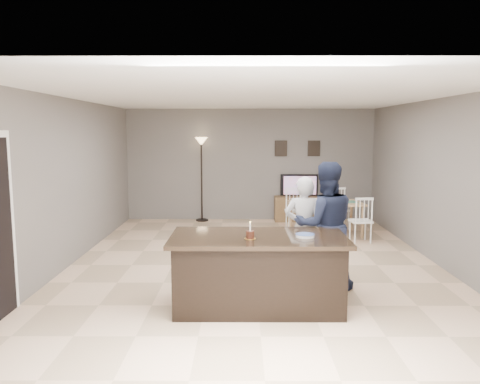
{
  "coord_description": "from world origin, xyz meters",
  "views": [
    {
      "loc": [
        -0.21,
        -7.4,
        2.18
      ],
      "look_at": [
        -0.23,
        -0.3,
        1.24
      ],
      "focal_mm": 35.0,
      "sensor_mm": 36.0,
      "label": 1
    }
  ],
  "objects_px": {
    "man": "(325,225)",
    "birthday_cake": "(250,235)",
    "kitchen_island": "(258,271)",
    "dining_table": "(326,208)",
    "tv_console": "(300,209)",
    "plate_stack": "(305,235)",
    "floor_lamp": "(201,156)",
    "woman": "(304,229)",
    "television": "(300,185)"
  },
  "relations": [
    {
      "from": "man",
      "to": "birthday_cake",
      "type": "height_order",
      "value": "man"
    },
    {
      "from": "kitchen_island",
      "to": "birthday_cake",
      "type": "distance_m",
      "value": 0.53
    },
    {
      "from": "dining_table",
      "to": "tv_console",
      "type": "bearing_deg",
      "value": 96.5
    },
    {
      "from": "man",
      "to": "plate_stack",
      "type": "bearing_deg",
      "value": 61.5
    },
    {
      "from": "floor_lamp",
      "to": "woman",
      "type": "bearing_deg",
      "value": -68.06
    },
    {
      "from": "dining_table",
      "to": "birthday_cake",
      "type": "bearing_deg",
      "value": -117.84
    },
    {
      "from": "floor_lamp",
      "to": "tv_console",
      "type": "bearing_deg",
      "value": -0.48
    },
    {
      "from": "plate_stack",
      "to": "floor_lamp",
      "type": "xyz_separation_m",
      "value": [
        -1.73,
        5.66,
        0.65
      ]
    },
    {
      "from": "man",
      "to": "tv_console",
      "type": "bearing_deg",
      "value": -95.88
    },
    {
      "from": "dining_table",
      "to": "floor_lamp",
      "type": "height_order",
      "value": "floor_lamp"
    },
    {
      "from": "tv_console",
      "to": "kitchen_island",
      "type": "bearing_deg",
      "value": -102.16
    },
    {
      "from": "kitchen_island",
      "to": "man",
      "type": "bearing_deg",
      "value": 38.05
    },
    {
      "from": "plate_stack",
      "to": "floor_lamp",
      "type": "distance_m",
      "value": 5.95
    },
    {
      "from": "kitchen_island",
      "to": "man",
      "type": "height_order",
      "value": "man"
    },
    {
      "from": "television",
      "to": "woman",
      "type": "bearing_deg",
      "value": 83.73
    },
    {
      "from": "tv_console",
      "to": "woman",
      "type": "height_order",
      "value": "woman"
    },
    {
      "from": "kitchen_island",
      "to": "man",
      "type": "xyz_separation_m",
      "value": [
        0.95,
        0.74,
        0.43
      ]
    },
    {
      "from": "woman",
      "to": "television",
      "type": "bearing_deg",
      "value": -82.93
    },
    {
      "from": "tv_console",
      "to": "plate_stack",
      "type": "xyz_separation_m",
      "value": [
        -0.64,
        -5.64,
        0.62
      ]
    },
    {
      "from": "woman",
      "to": "floor_lamp",
      "type": "height_order",
      "value": "floor_lamp"
    },
    {
      "from": "plate_stack",
      "to": "kitchen_island",
      "type": "bearing_deg",
      "value": 173.37
    },
    {
      "from": "woman",
      "to": "man",
      "type": "height_order",
      "value": "man"
    },
    {
      "from": "plate_stack",
      "to": "dining_table",
      "type": "height_order",
      "value": "plate_stack"
    },
    {
      "from": "kitchen_island",
      "to": "dining_table",
      "type": "relative_size",
      "value": 1.19
    },
    {
      "from": "plate_stack",
      "to": "floor_lamp",
      "type": "bearing_deg",
      "value": 107.01
    },
    {
      "from": "television",
      "to": "man",
      "type": "distance_m",
      "value": 4.9
    },
    {
      "from": "birthday_cake",
      "to": "plate_stack",
      "type": "height_order",
      "value": "birthday_cake"
    },
    {
      "from": "kitchen_island",
      "to": "plate_stack",
      "type": "relative_size",
      "value": 9.32
    },
    {
      "from": "kitchen_island",
      "to": "birthday_cake",
      "type": "bearing_deg",
      "value": -123.71
    },
    {
      "from": "television",
      "to": "tv_console",
      "type": "bearing_deg",
      "value": 90.0
    },
    {
      "from": "floor_lamp",
      "to": "kitchen_island",
      "type": "bearing_deg",
      "value": -78.2
    },
    {
      "from": "woman",
      "to": "floor_lamp",
      "type": "bearing_deg",
      "value": -54.72
    },
    {
      "from": "man",
      "to": "plate_stack",
      "type": "distance_m",
      "value": 0.9
    },
    {
      "from": "man",
      "to": "plate_stack",
      "type": "height_order",
      "value": "man"
    },
    {
      "from": "tv_console",
      "to": "plate_stack",
      "type": "relative_size",
      "value": 5.2
    },
    {
      "from": "birthday_cake",
      "to": "dining_table",
      "type": "height_order",
      "value": "birthday_cake"
    },
    {
      "from": "television",
      "to": "birthday_cake",
      "type": "height_order",
      "value": "television"
    },
    {
      "from": "woman",
      "to": "plate_stack",
      "type": "xyz_separation_m",
      "value": [
        -0.13,
        -1.05,
        0.15
      ]
    },
    {
      "from": "dining_table",
      "to": "woman",
      "type": "bearing_deg",
      "value": -112.08
    },
    {
      "from": "tv_console",
      "to": "birthday_cake",
      "type": "relative_size",
      "value": 5.73
    },
    {
      "from": "kitchen_island",
      "to": "plate_stack",
      "type": "distance_m",
      "value": 0.73
    },
    {
      "from": "birthday_cake",
      "to": "dining_table",
      "type": "relative_size",
      "value": 0.12
    },
    {
      "from": "kitchen_island",
      "to": "floor_lamp",
      "type": "relative_size",
      "value": 1.06
    },
    {
      "from": "man",
      "to": "floor_lamp",
      "type": "relative_size",
      "value": 0.87
    },
    {
      "from": "television",
      "to": "woman",
      "type": "xyz_separation_m",
      "value": [
        -0.51,
        -4.66,
        -0.09
      ]
    },
    {
      "from": "kitchen_island",
      "to": "floor_lamp",
      "type": "bearing_deg",
      "value": 101.8
    },
    {
      "from": "plate_stack",
      "to": "floor_lamp",
      "type": "relative_size",
      "value": 0.11
    },
    {
      "from": "woman",
      "to": "birthday_cake",
      "type": "distance_m",
      "value": 1.4
    },
    {
      "from": "plate_stack",
      "to": "dining_table",
      "type": "bearing_deg",
      "value": 76.32
    },
    {
      "from": "television",
      "to": "woman",
      "type": "distance_m",
      "value": 4.69
    }
  ]
}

